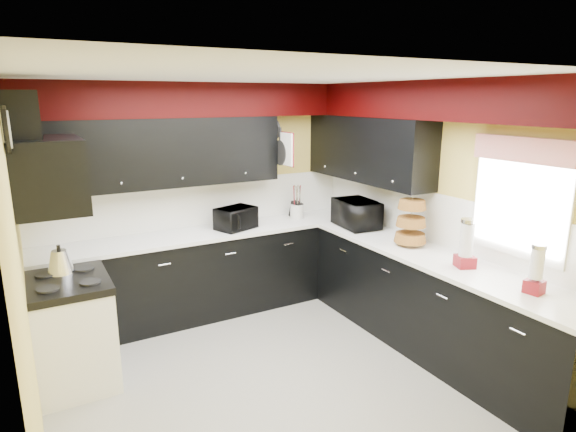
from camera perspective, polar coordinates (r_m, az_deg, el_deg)
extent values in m
plane|color=gray|center=(4.40, -1.52, -18.37)|extent=(3.60, 3.60, 0.00)
cube|color=#E0C666|center=(5.50, -10.35, 2.12)|extent=(3.60, 0.06, 2.50)
cube|color=#E0C666|center=(4.95, 17.18, 0.42)|extent=(0.06, 3.60, 2.50)
cube|color=#E0C666|center=(3.48, -29.08, -6.32)|extent=(0.06, 3.60, 2.50)
cube|color=white|center=(3.73, -1.77, 16.20)|extent=(3.60, 3.60, 0.06)
cube|color=black|center=(5.44, -8.95, -6.71)|extent=(3.60, 0.60, 0.90)
cube|color=black|center=(4.79, 16.57, -10.07)|extent=(0.60, 3.00, 0.90)
cube|color=white|center=(5.30, -9.14, -1.95)|extent=(3.62, 0.64, 0.04)
cube|color=white|center=(4.63, 16.97, -4.73)|extent=(0.64, 3.02, 0.04)
cube|color=white|center=(5.50, -10.29, 1.49)|extent=(3.60, 0.02, 0.50)
cube|color=white|center=(4.96, 17.05, -0.26)|extent=(0.02, 3.60, 0.50)
cube|color=black|center=(5.11, -15.32, 7.23)|extent=(2.60, 0.35, 0.70)
cube|color=black|center=(5.40, 9.37, 7.86)|extent=(0.35, 1.80, 0.70)
cube|color=black|center=(5.22, -10.21, 13.41)|extent=(3.60, 0.36, 0.35)
cube|color=black|center=(4.57, 18.21, 12.91)|extent=(0.36, 3.24, 0.35)
cube|color=white|center=(4.49, -24.06, -12.71)|extent=(0.60, 0.75, 0.86)
cube|color=black|center=(4.31, -24.66, -7.20)|extent=(0.62, 0.77, 0.06)
cube|color=black|center=(4.10, -26.60, 4.44)|extent=(0.50, 0.78, 0.55)
cube|color=black|center=(4.06, -29.10, 10.07)|extent=(0.24, 0.40, 0.40)
cube|color=red|center=(4.22, 26.04, 7.07)|extent=(0.04, 0.88, 0.20)
cube|color=white|center=(5.29, -0.20, 7.93)|extent=(0.03, 0.26, 0.35)
imported|color=black|center=(5.30, -6.14, -0.26)|extent=(0.51, 0.46, 0.24)
imported|color=black|center=(5.41, 8.17, 0.28)|extent=(0.42, 0.58, 0.30)
cylinder|color=silver|center=(5.75, 1.06, 0.56)|extent=(0.18, 0.18, 0.17)
cube|color=black|center=(5.76, 0.95, 0.74)|extent=(0.12, 0.14, 0.20)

